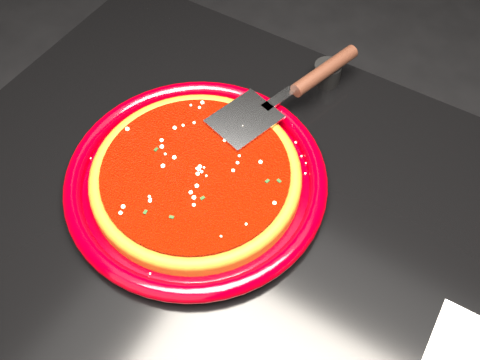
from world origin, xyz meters
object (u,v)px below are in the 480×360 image
Objects in this scene: table at (279,343)px; plate at (196,179)px; pizza_server at (288,92)px; ramekin at (327,73)px.

table is 2.99× the size of plate.
plate is (-0.19, 0.03, 0.39)m from table.
plate is 0.21m from pizza_server.
plate reaches higher than table.
pizza_server is (-0.14, 0.24, 0.42)m from table.
pizza_server is (0.05, 0.20, 0.04)m from plate.
plate is at bearing -86.99° from pizza_server.
pizza_server reaches higher than plate.
ramekin is (-0.12, 0.34, 0.39)m from table.
table is 0.53m from ramekin.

